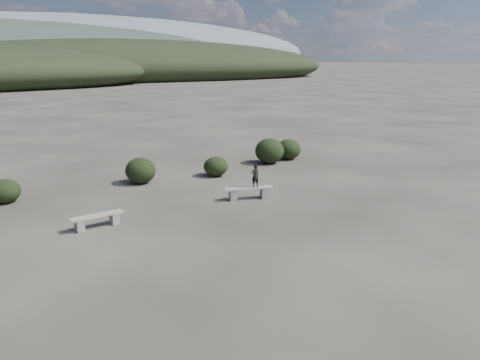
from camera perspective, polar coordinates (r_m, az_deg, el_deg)
ground at (r=13.67m, az=7.15°, el=-7.71°), size 1200.00×1200.00×0.00m
bench_left at (r=15.40m, az=-17.01°, el=-4.67°), size 1.71×0.49×0.42m
bench_right at (r=17.66m, az=1.07°, el=-1.48°), size 1.87×0.93×0.46m
seated_person at (r=17.57m, az=1.86°, el=0.51°), size 0.33×0.23×0.88m
shrub_a at (r=19.26m, az=-26.70°, el=-1.21°), size 1.08×1.08×0.88m
shrub_b at (r=20.34m, az=-12.02°, el=1.14°), size 1.29×1.29×1.11m
shrub_c at (r=21.18m, az=-2.98°, el=1.66°), size 1.11×1.11×0.89m
shrub_d at (r=23.77m, az=3.61°, el=3.56°), size 1.46×1.46×1.28m
shrub_e at (r=24.85m, az=5.95°, el=3.74°), size 1.28×1.28×1.07m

